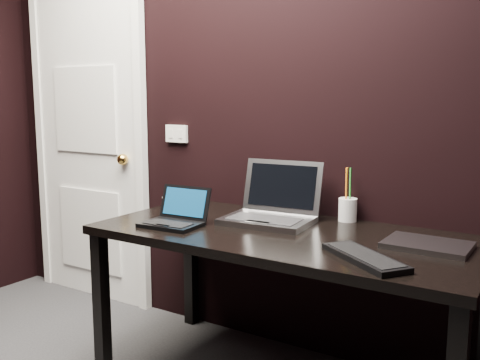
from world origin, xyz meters
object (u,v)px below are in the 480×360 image
Objects in this scene: ext_keyboard at (364,257)px; closed_laptop at (428,245)px; desk at (285,249)px; netbook at (175,218)px; desk_phone at (181,200)px; pen_cup at (348,209)px; mobile_phone at (184,206)px; door at (89,141)px; silver_laptop at (271,211)px.

ext_keyboard is 1.19× the size of closed_laptop.
desk is 0.53m from netbook.
pen_cup reaches higher than desk_phone.
desk_phone is 0.16m from mobile_phone.
mobile_phone is (1.03, -0.31, -0.27)m from door.
door is 22.99× the size of mobile_phone.
door is at bearing 179.09° from pen_cup.
door is 1.26× the size of desk.
desk_phone is at bearing 160.81° from ext_keyboard.
netbook reaches higher than desk_phone.
silver_laptop is 0.69m from ext_keyboard.
silver_laptop is (0.34, 0.30, 0.02)m from netbook.
silver_laptop is 1.68× the size of pen_cup.
desk_phone is 0.84× the size of pen_cup.
netbook is 0.43m from desk_phone.
netbook is (1.16, -0.54, -0.27)m from door.
desk is at bearing -114.41° from pen_cup.
door is at bearing 164.06° from ext_keyboard.
mobile_phone is (-0.62, 0.07, 0.11)m from desk.
door is 1.82m from pen_cup.
ext_keyboard is at bearing -26.66° from desk.
pen_cup reaches higher than netbook.
door reaches higher than pen_cup.
mobile_phone reaches higher than ext_keyboard.
desk_phone is (-0.24, 0.35, 0.00)m from netbook.
closed_laptop is at bearing -31.84° from pen_cup.
netbook is 1.08× the size of pen_cup.
ext_keyboard reaches higher than closed_laptop.
silver_laptop is 1.99× the size of desk_phone.
pen_cup is (0.16, 0.35, 0.14)m from desk.
closed_laptop is 1.26× the size of pen_cup.
silver_laptop is 4.68× the size of mobile_phone.
pen_cup is at bearing 19.64° from mobile_phone.
desk is 0.61m from closed_laptop.
door is 2.28m from closed_laptop.
silver_laptop is 0.48m from mobile_phone.
door is at bearing 155.05° from netbook.
silver_laptop reaches higher than ext_keyboard.
closed_laptop is (0.60, 0.07, 0.09)m from desk.
desk is 5.20× the size of closed_laptop.
silver_laptop is at bearing 174.94° from closed_laptop.
pen_cup is at bearing 38.28° from netbook.
pen_cup is at bearing 10.22° from desk_phone.
door is 1.73m from desk.
pen_cup is (1.81, -0.03, -0.24)m from door.
door reaches higher than closed_laptop.
desk is at bearing -172.89° from closed_laptop.
silver_laptop reaches higher than desk.
door is 6.54× the size of closed_laptop.
desk_phone reaches higher than mobile_phone.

